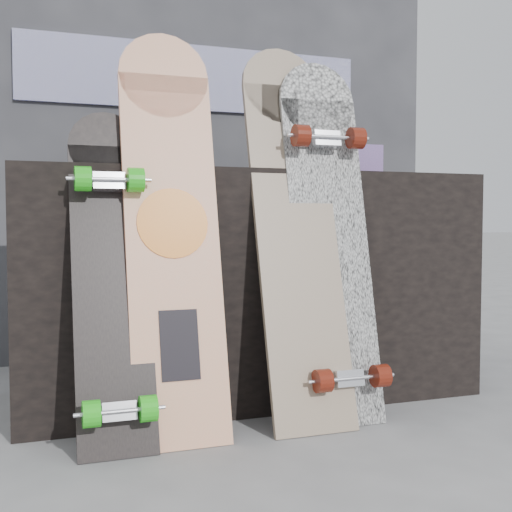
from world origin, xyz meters
name	(u,v)px	position (x,y,z in m)	size (l,w,h in m)	color
ground	(299,436)	(0.00, 0.00, 0.00)	(60.00, 60.00, 0.00)	slate
vendor_table	(246,285)	(0.00, 0.50, 0.40)	(1.60, 0.60, 0.80)	black
booth	(191,124)	(0.00, 1.35, 1.10)	(2.40, 0.22, 2.20)	#303035
merch_box_purple	(120,158)	(-0.44, 0.55, 0.85)	(0.18, 0.12, 0.10)	#4A3C7C
merch_box_small	(358,162)	(0.46, 0.51, 0.86)	(0.14, 0.14, 0.12)	#4A3C7C
merch_box_flat	(281,169)	(0.16, 0.56, 0.83)	(0.22, 0.10, 0.06)	#D1B78C
longboard_geisha	(172,218)	(-0.34, 0.15, 0.64)	(0.28, 0.31, 1.21)	#CEAF8B
longboard_celtic	(295,218)	(0.05, 0.17, 0.64)	(0.27, 0.36, 1.21)	beige
longboard_cascadia	(330,230)	(0.17, 0.15, 0.60)	(0.26, 0.34, 1.16)	silver
skateboard_dark	(112,271)	(-0.52, 0.11, 0.49)	(0.22, 0.35, 0.96)	black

